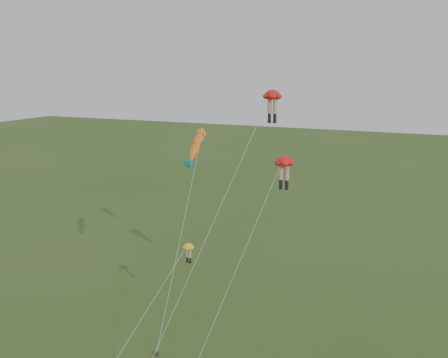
% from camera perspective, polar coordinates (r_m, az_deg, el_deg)
% --- Properties ---
extents(ground, '(300.00, 300.00, 0.00)m').
position_cam_1_polar(ground, '(41.31, -5.75, -19.46)').
color(ground, '#2E4C1B').
rests_on(ground, ground).
extents(legs_kite_red_high, '(6.85, 11.05, 20.16)m').
position_cam_1_polar(legs_kite_red_high, '(40.89, 5.39, 8.93)').
color(legs_kite_red_high, red).
rests_on(legs_kite_red_high, ground).
extents(legs_kite_red_mid, '(4.49, 11.11, 15.05)m').
position_cam_1_polar(legs_kite_red_mid, '(39.91, 6.79, 1.52)').
color(legs_kite_red_mid, red).
rests_on(legs_kite_red_mid, ground).
extents(legs_kite_yellow, '(3.06, 8.52, 7.49)m').
position_cam_1_polar(legs_kite_yellow, '(42.28, -4.38, -8.30)').
color(legs_kite_yellow, yellow).
rests_on(legs_kite_yellow, ground).
extents(fish_kite, '(1.18, 7.88, 17.29)m').
position_cam_1_polar(fish_kite, '(40.87, -3.14, 3.83)').
color(fish_kite, gold).
rests_on(fish_kite, ground).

